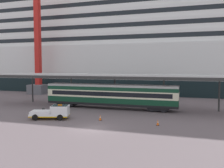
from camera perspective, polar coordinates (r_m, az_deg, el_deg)
The scene contains 9 objects.
ground_plane at distance 28.46m, azimuth -4.31°, elevation -10.43°, with size 400.00×400.00×0.00m, color #63555A.
cruise_ship at distance 72.44m, azimuth 1.39°, elevation 9.56°, with size 177.40×23.74×39.00m.
platform_canopy at distance 41.03m, azimuth -0.23°, elevation 1.98°, with size 43.44×5.06×5.83m.
train_carriage at distance 40.90m, azimuth -0.40°, elevation -2.63°, with size 22.59×2.81×4.11m.
service_truck at distance 33.97m, azimuth -13.75°, elevation -6.42°, with size 5.56×3.39×2.02m.
traffic_cone_near at distance 32.26m, azimuth -2.82°, elevation -7.99°, with size 0.36×0.36×0.75m.
traffic_cone_mid at distance 30.11m, azimuth 10.82°, elevation -8.99°, with size 0.36×0.36×0.71m.
dockside_crane at distance 65.76m, azimuth -16.55°, elevation 12.98°, with size 17.80×4.40×56.42m.
quay_bollard at distance 37.69m, azimuth -16.00°, elevation -6.14°, with size 0.48×0.48×0.96m.
Camera 1 is at (10.18, -25.58, 7.21)m, focal length 38.50 mm.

